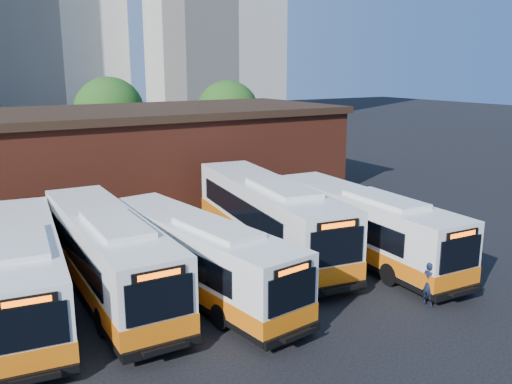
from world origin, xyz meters
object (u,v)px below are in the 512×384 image
bus_west (108,257)px  bus_farwest (25,274)px  bus_midwest (198,259)px  bus_mideast (268,218)px  transit_worker (429,284)px  bus_east (363,227)px

bus_west → bus_farwest: bearing=-179.0°
bus_farwest → bus_midwest: bus_farwest is taller
bus_farwest → bus_west: size_ratio=0.95×
bus_mideast → transit_worker: (1.95, -8.85, -0.81)m
bus_farwest → bus_east: bearing=-1.2°
bus_midwest → bus_east: (8.79, -0.25, 0.06)m
bus_west → bus_east: 12.19m
bus_midwest → transit_worker: size_ratio=6.70×
bus_farwest → bus_east: 15.36m
bus_midwest → bus_mideast: bearing=21.6°
transit_worker → bus_west: bearing=47.9°
bus_mideast → bus_east: size_ratio=1.12×
bus_west → transit_worker: bearing=-35.2°
transit_worker → bus_midwest: bearing=45.4°
bus_farwest → bus_east: (15.22, -2.11, 0.03)m
bus_farwest → bus_mideast: bus_mideast is taller
bus_midwest → bus_mideast: size_ratio=0.87×
transit_worker → bus_mideast: bearing=6.5°
bus_farwest → bus_mideast: (11.77, 1.16, 0.20)m
bus_farwest → bus_mideast: size_ratio=0.88×
bus_west → transit_worker: (10.51, -7.69, -0.69)m
bus_west → bus_mideast: size_ratio=0.92×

